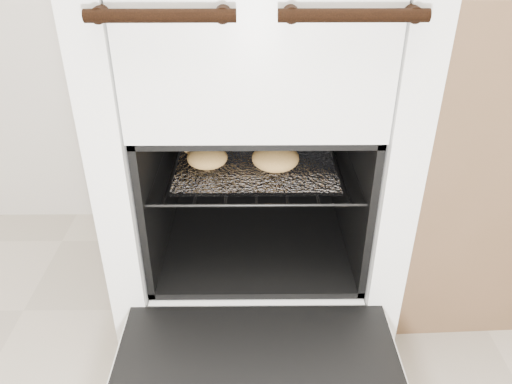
% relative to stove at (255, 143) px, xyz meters
% --- Properties ---
extents(stove, '(0.66, 0.74, 1.01)m').
position_rel_stove_xyz_m(stove, '(0.00, 0.00, 0.00)').
color(stove, white).
rests_on(stove, ground).
extents(oven_rack, '(0.48, 0.46, 0.01)m').
position_rel_stove_xyz_m(oven_rack, '(-0.00, -0.07, -0.01)').
color(oven_rack, black).
rests_on(oven_rack, stove).
extents(foil_sheet, '(0.38, 0.33, 0.01)m').
position_rel_stove_xyz_m(foil_sheet, '(0.00, -0.10, -0.00)').
color(foil_sheet, silver).
rests_on(foil_sheet, oven_rack).
extents(baked_rolls, '(0.32, 0.23, 0.06)m').
position_rel_stove_xyz_m(baked_rolls, '(-0.07, -0.11, 0.03)').
color(baked_rolls, tan).
rests_on(baked_rolls, foil_sheet).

